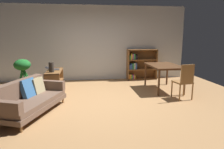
# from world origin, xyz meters

# --- Properties ---
(ground_plane) EXTENTS (8.16, 8.16, 0.00)m
(ground_plane) POSITION_xyz_m (0.00, 0.00, 0.00)
(ground_plane) COLOR #A87A4C
(back_wall_panel) EXTENTS (6.80, 0.10, 2.70)m
(back_wall_panel) POSITION_xyz_m (0.00, 2.70, 1.35)
(back_wall_panel) COLOR silver
(back_wall_panel) RESTS_ON ground_plane
(fabric_couch) EXTENTS (1.37, 1.93, 0.72)m
(fabric_couch) POSITION_xyz_m (-1.64, -0.47, 0.34)
(fabric_couch) COLOR olive
(fabric_couch) RESTS_ON ground_plane
(media_console) EXTENTS (0.41, 1.13, 0.64)m
(media_console) POSITION_xyz_m (-1.29, 1.19, 0.31)
(media_console) COLOR brown
(media_console) RESTS_ON ground_plane
(open_laptop) EXTENTS (0.43, 0.32, 0.10)m
(open_laptop) POSITION_xyz_m (-1.33, 1.33, 0.66)
(open_laptop) COLOR #333338
(open_laptop) RESTS_ON media_console
(desk_speaker) EXTENTS (0.14, 0.14, 0.28)m
(desk_speaker) POSITION_xyz_m (-1.32, 0.93, 0.78)
(desk_speaker) COLOR #2D2823
(desk_speaker) RESTS_ON media_console
(potted_floor_plant) EXTENTS (0.47, 0.47, 0.97)m
(potted_floor_plant) POSITION_xyz_m (-2.21, 1.35, 0.68)
(potted_floor_plant) COLOR brown
(potted_floor_plant) RESTS_ON ground_plane
(dining_table) EXTENTS (0.85, 1.31, 0.77)m
(dining_table) POSITION_xyz_m (1.97, 0.92, 0.69)
(dining_table) COLOR #56351E
(dining_table) RESTS_ON ground_plane
(dining_chair_near) EXTENTS (0.47, 0.45, 0.94)m
(dining_chair_near) POSITION_xyz_m (2.12, -0.07, 0.52)
(dining_chair_near) COLOR olive
(dining_chair_near) RESTS_ON ground_plane
(bookshelf) EXTENTS (1.11, 0.33, 1.13)m
(bookshelf) POSITION_xyz_m (1.67, 2.51, 0.56)
(bookshelf) COLOR brown
(bookshelf) RESTS_ON ground_plane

